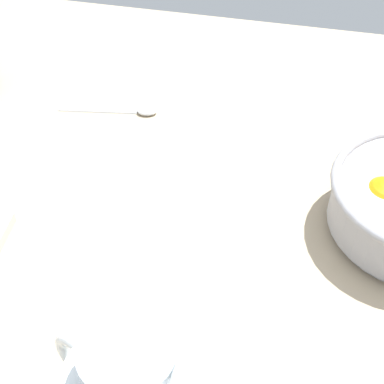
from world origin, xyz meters
TOP-DOWN VIEW (x-y plane):
  - ground_plane at (0.00, 0.00)cm, footprint 129.07×106.59cm
  - spoon at (-18.66, 18.55)cm, footprint 16.02×3.98cm

SIDE VIEW (x-z plane):
  - ground_plane at x=0.00cm, z-range -3.00..0.00cm
  - spoon at x=-18.66cm, z-range -0.07..0.93cm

